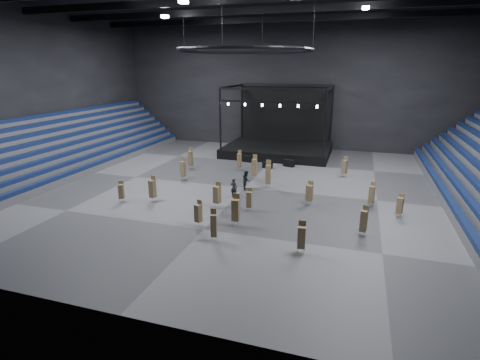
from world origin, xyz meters
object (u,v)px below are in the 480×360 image
(chair_stack_4, at_px, (198,213))
(chair_stack_6, at_px, (236,209))
(chair_stack_7, at_px, (214,225))
(flight_case_mid, at_px, (267,165))
(chair_stack_14, at_px, (254,167))
(crew_member, at_px, (246,180))
(stage, at_px, (279,143))
(chair_stack_13, at_px, (309,193))
(chair_stack_12, at_px, (345,166))
(chair_stack_8, at_px, (400,205))
(chair_stack_16, at_px, (249,199))
(flight_case_left, at_px, (247,159))
(chair_stack_9, at_px, (268,174))
(chair_stack_10, at_px, (121,191))
(chair_stack_3, at_px, (190,158))
(chair_stack_0, at_px, (217,194))
(chair_stack_11, at_px, (183,169))
(chair_stack_2, at_px, (239,160))
(chair_stack_17, at_px, (364,221))
(man_center, at_px, (234,188))
(chair_stack_5, at_px, (372,194))
(chair_stack_1, at_px, (302,237))
(chair_stack_15, at_px, (152,188))

(chair_stack_4, distance_m, chair_stack_6, 2.82)
(chair_stack_6, xyz_separation_m, chair_stack_7, (-0.65, -2.88, -0.14))
(flight_case_mid, distance_m, chair_stack_14, 5.03)
(chair_stack_6, distance_m, crew_member, 8.86)
(stage, relative_size, chair_stack_13, 6.47)
(chair_stack_7, relative_size, chair_stack_12, 1.05)
(chair_stack_8, xyz_separation_m, chair_stack_12, (-4.75, 10.60, 0.12))
(chair_stack_16, bearing_deg, flight_case_left, 106.21)
(chair_stack_6, height_order, chair_stack_9, chair_stack_9)
(stage, xyz_separation_m, chair_stack_10, (-9.26, -23.49, -0.43))
(flight_case_mid, relative_size, chair_stack_14, 0.42)
(chair_stack_7, bearing_deg, chair_stack_10, 138.07)
(stage, distance_m, chair_stack_3, 13.94)
(chair_stack_16, bearing_deg, chair_stack_0, 179.49)
(chair_stack_7, height_order, chair_stack_11, chair_stack_11)
(chair_stack_2, height_order, chair_stack_9, chair_stack_9)
(chair_stack_11, bearing_deg, chair_stack_17, -17.17)
(chair_stack_9, height_order, chair_stack_17, chair_stack_9)
(flight_case_mid, relative_size, man_center, 0.64)
(chair_stack_5, distance_m, chair_stack_11, 19.06)
(chair_stack_1, xyz_separation_m, chair_stack_6, (-5.40, 2.88, 0.15))
(chair_stack_7, relative_size, chair_stack_11, 0.97)
(flight_case_left, bearing_deg, chair_stack_5, -39.18)
(chair_stack_4, distance_m, chair_stack_11, 12.39)
(chair_stack_0, bearing_deg, chair_stack_9, 81.78)
(chair_stack_6, distance_m, chair_stack_9, 9.84)
(chair_stack_1, xyz_separation_m, chair_stack_5, (4.46, 10.28, -0.05))
(chair_stack_6, height_order, chair_stack_17, chair_stack_6)
(chair_stack_1, bearing_deg, chair_stack_11, 133.64)
(chair_stack_3, relative_size, chair_stack_9, 0.92)
(chair_stack_8, distance_m, crew_member, 14.07)
(chair_stack_13, bearing_deg, chair_stack_7, -103.29)
(flight_case_left, bearing_deg, chair_stack_10, -110.22)
(chair_stack_2, bearing_deg, chair_stack_15, -108.05)
(chair_stack_1, bearing_deg, chair_stack_15, 152.63)
(chair_stack_16, height_order, man_center, chair_stack_16)
(chair_stack_3, xyz_separation_m, crew_member, (8.47, -5.38, -0.36))
(man_center, bearing_deg, flight_case_left, -72.25)
(chair_stack_8, relative_size, chair_stack_9, 0.71)
(flight_case_left, distance_m, man_center, 13.43)
(chair_stack_15, bearing_deg, chair_stack_14, 65.74)
(flight_case_mid, relative_size, chair_stack_9, 0.40)
(chair_stack_3, bearing_deg, flight_case_left, 43.35)
(stage, xyz_separation_m, chair_stack_13, (6.75, -19.20, -0.30))
(chair_stack_0, relative_size, man_center, 1.28)
(chair_stack_14, bearing_deg, chair_stack_17, -45.00)
(chair_stack_9, bearing_deg, chair_stack_12, 34.83)
(chair_stack_14, bearing_deg, flight_case_mid, 86.97)
(chair_stack_16, xyz_separation_m, man_center, (-2.37, 3.00, -0.17))
(chair_stack_4, xyz_separation_m, chair_stack_10, (-8.64, 2.75, -0.06))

